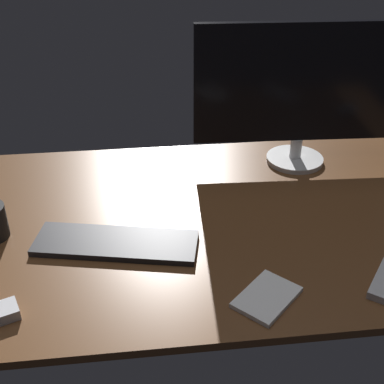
# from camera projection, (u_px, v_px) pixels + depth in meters

# --- Properties ---
(desk) EXTENTS (1.40, 0.84, 0.02)m
(desk) POSITION_uv_depth(u_px,v_px,m) (218.00, 220.00, 1.34)
(desk) COLOR brown
(desk) RESTS_ON ground
(monitor) EXTENTS (0.62, 0.17, 0.42)m
(monitor) POSITION_uv_depth(u_px,v_px,m) (302.00, 91.00, 1.48)
(monitor) COLOR silver
(monitor) RESTS_ON desk
(keyboard) EXTENTS (0.40, 0.20, 0.02)m
(keyboard) POSITION_uv_depth(u_px,v_px,m) (116.00, 243.00, 1.23)
(keyboard) COLOR black
(keyboard) RESTS_ON desk
(notepad) EXTENTS (0.16, 0.16, 0.01)m
(notepad) POSITION_uv_depth(u_px,v_px,m) (267.00, 297.00, 1.07)
(notepad) COLOR white
(notepad) RESTS_ON desk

